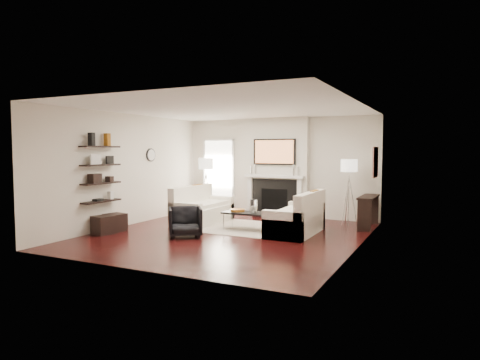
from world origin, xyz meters
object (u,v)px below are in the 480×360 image
at_px(coffee_table, 248,213).
at_px(lamp_right_shade, 349,166).
at_px(loveseat_left_base, 203,215).
at_px(armchair, 185,220).
at_px(loveseat_right_base, 295,224).
at_px(lamp_left_shade, 206,164).
at_px(ottoman_near, 115,222).

relative_size(coffee_table, lamp_right_shade, 2.75).
xyz_separation_m(loveseat_left_base, armchair, (0.54, -1.62, 0.13)).
bearing_deg(lamp_right_shade, armchair, -132.40).
bearing_deg(armchair, loveseat_left_base, 71.80).
height_order(armchair, lamp_right_shade, lamp_right_shade).
relative_size(loveseat_right_base, lamp_right_shade, 4.50).
relative_size(coffee_table, lamp_left_shade, 2.75).
height_order(coffee_table, lamp_left_shade, lamp_left_shade).
bearing_deg(armchair, lamp_left_shade, 75.51).
relative_size(loveseat_left_base, armchair, 2.61).
bearing_deg(loveseat_right_base, ottoman_near, -157.58).
xyz_separation_m(coffee_table, ottoman_near, (-2.63, -1.41, -0.20)).
distance_m(coffee_table, armchair, 1.51).
distance_m(loveseat_right_base, armchair, 2.40).
distance_m(loveseat_left_base, ottoman_near, 2.18).
height_order(loveseat_right_base, ottoman_near, loveseat_right_base).
xyz_separation_m(loveseat_left_base, lamp_left_shade, (-0.59, 1.16, 1.24)).
relative_size(armchair, ottoman_near, 1.72).
bearing_deg(loveseat_left_base, lamp_right_shade, 23.19).
bearing_deg(loveseat_right_base, lamp_left_shade, 155.25).
bearing_deg(armchair, lamp_right_shade, 11.03).
bearing_deg(lamp_right_shade, lamp_left_shade, -176.26).
xyz_separation_m(loveseat_left_base, ottoman_near, (-1.21, -1.81, -0.01)).
relative_size(loveseat_left_base, coffee_table, 1.64).
bearing_deg(loveseat_left_base, ottoman_near, -123.79).
bearing_deg(lamp_left_shade, loveseat_left_base, -63.07).
distance_m(coffee_table, lamp_right_shade, 2.82).
distance_m(loveseat_left_base, coffee_table, 1.48).
bearing_deg(lamp_left_shade, coffee_table, -37.81).
distance_m(loveseat_right_base, lamp_left_shade, 3.64).
xyz_separation_m(armchair, ottoman_near, (-1.75, -0.19, -0.14)).
xyz_separation_m(loveseat_right_base, ottoman_near, (-3.73, -1.54, -0.01)).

